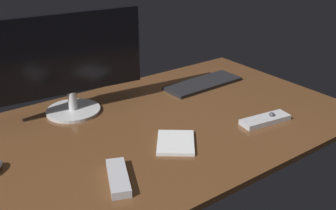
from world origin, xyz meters
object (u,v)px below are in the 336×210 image
monitor (68,61)px  media_remote (265,120)px  tv_remote (118,177)px  keyboard (203,84)px  notepad (176,142)px

monitor → media_remote: 72.34cm
monitor → tv_remote: monitor is taller
monitor → media_remote: (51.00, -47.70, -18.88)cm
monitor → media_remote: monitor is taller
monitor → media_remote: bearing=-36.4°
keyboard → media_remote: bearing=-98.9°
keyboard → notepad: bearing=-141.7°
keyboard → notepad: (-40.11, -33.09, -0.17)cm
keyboard → notepad: keyboard is taller
notepad → media_remote: bearing=-10.5°
media_remote → notepad: size_ratio=1.30×
monitor → keyboard: bearing=-1.5°
keyboard → monitor: bearing=170.5°
keyboard → notepad: size_ratio=2.35×
notepad → keyboard: bearing=39.5°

